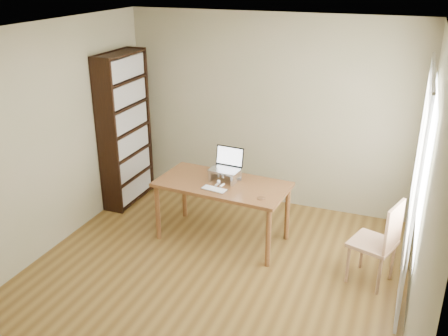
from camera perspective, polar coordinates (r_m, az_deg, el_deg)
room at (r=4.77m, az=-2.12°, el=-0.55°), size 4.04×4.54×2.64m
bookshelf at (r=6.96m, az=-11.24°, el=4.33°), size 0.30×0.90×2.10m
curtains at (r=5.21m, az=21.06°, el=-1.64°), size 0.03×1.90×2.25m
desk at (r=5.93m, az=-0.20°, el=-2.48°), size 1.60×0.88×0.75m
laptop_stand at (r=5.93m, az=0.08°, el=-0.70°), size 0.32×0.25×0.13m
laptop at (r=5.94m, az=0.30°, el=0.51°), size 0.37×0.32×0.25m
keyboard at (r=5.71m, az=-1.14°, el=-2.46°), size 0.32×0.17×0.02m
coaster at (r=5.53m, az=4.27°, el=-3.48°), size 0.10×0.10×0.01m
cat at (r=5.95m, az=0.46°, el=-0.83°), size 0.23×0.47×0.14m
chair at (r=5.44m, az=17.50°, el=-7.78°), size 0.54×0.54×0.96m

